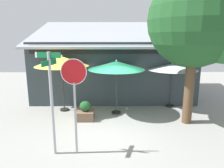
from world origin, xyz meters
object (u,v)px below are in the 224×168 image
at_px(patio_umbrella_ivory_right, 172,67).
at_px(patio_umbrella_mustard_left, 62,61).
at_px(street_sign_post, 51,95).
at_px(sidewalk_planter, 85,112).
at_px(patio_umbrella_forest_green_center, 116,66).
at_px(stop_sign, 74,89).
at_px(shade_tree, 202,23).

bearing_deg(patio_umbrella_ivory_right, patio_umbrella_mustard_left, -174.56).
xyz_separation_m(street_sign_post, sidewalk_planter, (0.65, 2.81, -1.58)).
height_order(patio_umbrella_ivory_right, sidewalk_planter, patio_umbrella_ivory_right).
distance_m(street_sign_post, patio_umbrella_forest_green_center, 4.14).
xyz_separation_m(patio_umbrella_forest_green_center, sidewalk_planter, (-1.41, -0.76, -1.99)).
bearing_deg(sidewalk_planter, patio_umbrella_mustard_left, 135.23).
distance_m(street_sign_post, stop_sign, 0.72).
distance_m(shade_tree, sidewalk_planter, 6.08).
distance_m(patio_umbrella_ivory_right, sidewalk_planter, 4.98).
height_order(street_sign_post, sidewalk_planter, street_sign_post).
bearing_deg(sidewalk_planter, patio_umbrella_forest_green_center, 28.28).
relative_size(stop_sign, sidewalk_planter, 3.44).
height_order(patio_umbrella_forest_green_center, patio_umbrella_ivory_right, patio_umbrella_forest_green_center).
xyz_separation_m(patio_umbrella_forest_green_center, shade_tree, (3.29, -1.26, 1.83)).
distance_m(patio_umbrella_forest_green_center, patio_umbrella_ivory_right, 3.07).
bearing_deg(stop_sign, patio_umbrella_ivory_right, 46.64).
distance_m(patio_umbrella_forest_green_center, shade_tree, 3.97).
relative_size(street_sign_post, patio_umbrella_forest_green_center, 1.22).
distance_m(stop_sign, patio_umbrella_mustard_left, 4.20).
relative_size(patio_umbrella_forest_green_center, patio_umbrella_ivory_right, 1.03).
distance_m(patio_umbrella_forest_green_center, sidewalk_planter, 2.55).
height_order(stop_sign, patio_umbrella_mustard_left, stop_sign).
bearing_deg(patio_umbrella_ivory_right, patio_umbrella_forest_green_center, -161.50).
distance_m(stop_sign, patio_umbrella_ivory_right, 6.22).
bearing_deg(patio_umbrella_ivory_right, stop_sign, -133.36).
xyz_separation_m(patio_umbrella_mustard_left, patio_umbrella_forest_green_center, (2.62, -0.45, -0.15)).
distance_m(street_sign_post, patio_umbrella_mustard_left, 4.09).
distance_m(patio_umbrella_mustard_left, shade_tree, 6.38).
bearing_deg(patio_umbrella_forest_green_center, patio_umbrella_ivory_right, 18.50).
height_order(patio_umbrella_mustard_left, patio_umbrella_forest_green_center, patio_umbrella_mustard_left).
bearing_deg(patio_umbrella_mustard_left, patio_umbrella_forest_green_center, -9.66).
bearing_deg(shade_tree, patio_umbrella_mustard_left, 163.91).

